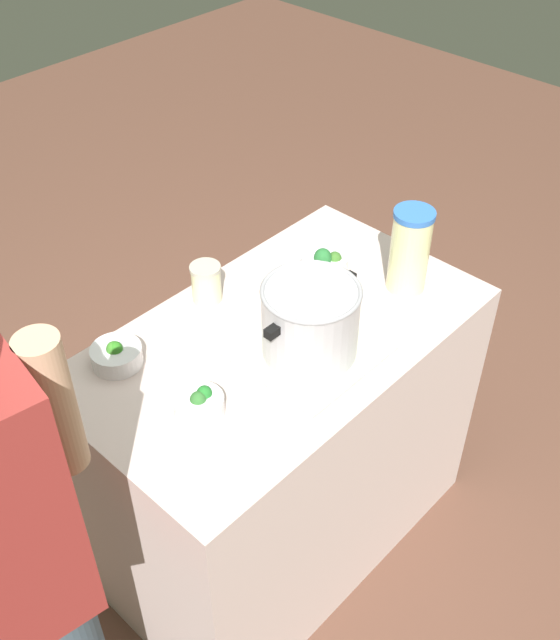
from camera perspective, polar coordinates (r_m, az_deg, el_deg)
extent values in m
plane|color=brown|center=(2.69, 0.00, -15.34)|extent=(8.00, 8.00, 0.00)
cube|color=beige|center=(2.34, 0.00, -9.23)|extent=(1.15, 0.66, 0.89)
cube|color=beige|center=(1.97, 2.30, -2.31)|extent=(0.33, 0.32, 0.01)
cylinder|color=#B7B7BC|center=(1.90, 2.38, -0.06)|extent=(0.24, 0.24, 0.19)
torus|color=#99999E|center=(1.84, 2.46, 2.24)|extent=(0.25, 0.25, 0.01)
cube|color=black|center=(1.95, 5.15, 3.10)|extent=(0.04, 0.02, 0.02)
cube|color=black|center=(1.78, -0.55, -0.87)|extent=(0.04, 0.02, 0.02)
cylinder|color=beige|center=(2.14, 9.71, 5.00)|extent=(0.11, 0.11, 0.24)
cylinder|color=blue|center=(2.07, 10.09, 7.84)|extent=(0.11, 0.11, 0.02)
ellipsoid|color=yellow|center=(2.11, 9.54, 5.54)|extent=(0.04, 0.04, 0.01)
cylinder|color=beige|center=(2.11, -5.56, 2.68)|extent=(0.08, 0.08, 0.10)
cylinder|color=#B2AD99|center=(2.08, -5.66, 3.92)|extent=(0.09, 0.09, 0.01)
cylinder|color=silver|center=(1.80, -6.10, -6.47)|extent=(0.12, 0.12, 0.05)
ellipsoid|color=#227228|center=(1.80, -5.71, -5.54)|extent=(0.04, 0.04, 0.04)
ellipsoid|color=#316C2E|center=(1.79, -6.16, -6.02)|extent=(0.04, 0.04, 0.05)
cylinder|color=silver|center=(2.23, 3.36, 4.34)|extent=(0.14, 0.14, 0.05)
ellipsoid|color=#386826|center=(2.21, 4.15, 4.60)|extent=(0.04, 0.04, 0.05)
ellipsoid|color=#256830|center=(2.20, 3.23, 4.69)|extent=(0.05, 0.05, 0.06)
cylinder|color=silver|center=(1.96, -12.18, -2.64)|extent=(0.13, 0.13, 0.05)
ellipsoid|color=#387C26|center=(1.95, -12.39, -2.16)|extent=(0.04, 0.04, 0.04)
ellipsoid|color=#2B761E|center=(1.94, -12.28, -2.15)|extent=(0.04, 0.04, 0.04)
cylinder|color=tan|center=(1.37, -16.69, -6.10)|extent=(0.08, 0.08, 0.30)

